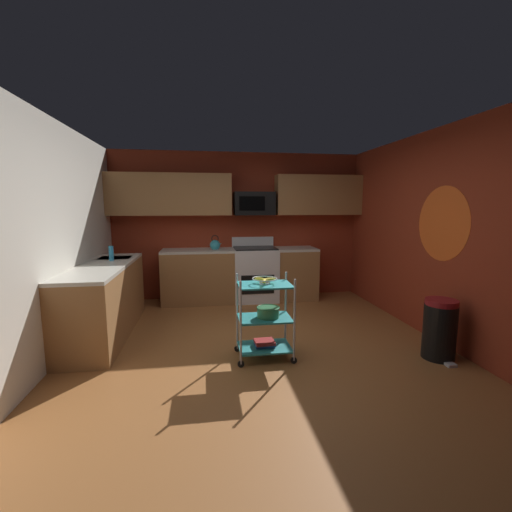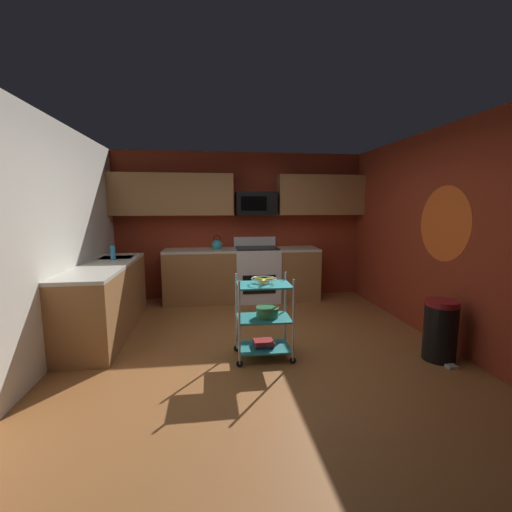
# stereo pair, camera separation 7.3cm
# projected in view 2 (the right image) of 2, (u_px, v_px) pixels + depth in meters

# --- Properties ---
(floor) EXTENTS (4.40, 4.80, 0.04)m
(floor) POSITION_uv_depth(u_px,v_px,m) (259.00, 350.00, 4.06)
(floor) COLOR #995B2D
(floor) RESTS_ON ground
(wall_back) EXTENTS (4.52, 0.06, 2.60)m
(wall_back) POSITION_uv_depth(u_px,v_px,m) (240.00, 226.00, 6.25)
(wall_back) COLOR maroon
(wall_back) RESTS_ON ground
(wall_left) EXTENTS (0.06, 4.80, 2.60)m
(wall_left) POSITION_uv_depth(u_px,v_px,m) (47.00, 241.00, 3.57)
(wall_left) COLOR silver
(wall_left) RESTS_ON ground
(wall_right) EXTENTS (0.06, 4.80, 2.60)m
(wall_right) POSITION_uv_depth(u_px,v_px,m) (441.00, 236.00, 4.16)
(wall_right) COLOR maroon
(wall_right) RESTS_ON ground
(wall_flower_decal) EXTENTS (0.00, 0.90, 0.90)m
(wall_flower_decal) POSITION_uv_depth(u_px,v_px,m) (444.00, 224.00, 4.06)
(wall_flower_decal) COLOR #E5591E
(counter_run) EXTENTS (3.54, 2.72, 0.92)m
(counter_run) POSITION_uv_depth(u_px,v_px,m) (192.00, 283.00, 5.35)
(counter_run) COLOR #9E6B3D
(counter_run) RESTS_ON ground
(oven_range) EXTENTS (0.76, 0.65, 1.10)m
(oven_range) POSITION_uv_depth(u_px,v_px,m) (257.00, 273.00, 6.08)
(oven_range) COLOR white
(oven_range) RESTS_ON ground
(upper_cabinets) EXTENTS (4.40, 0.33, 0.70)m
(upper_cabinets) POSITION_uv_depth(u_px,v_px,m) (238.00, 195.00, 5.97)
(upper_cabinets) COLOR #9E6B3D
(microwave) EXTENTS (0.70, 0.39, 0.40)m
(microwave) POSITION_uv_depth(u_px,v_px,m) (256.00, 204.00, 6.01)
(microwave) COLOR black
(rolling_cart) EXTENTS (0.63, 0.42, 0.91)m
(rolling_cart) POSITION_uv_depth(u_px,v_px,m) (264.00, 318.00, 3.74)
(rolling_cart) COLOR silver
(rolling_cart) RESTS_ON ground
(fruit_bowl) EXTENTS (0.27, 0.27, 0.07)m
(fruit_bowl) POSITION_uv_depth(u_px,v_px,m) (264.00, 280.00, 3.68)
(fruit_bowl) COLOR silver
(fruit_bowl) RESTS_ON rolling_cart
(mixing_bowl_large) EXTENTS (0.25, 0.25, 0.11)m
(mixing_bowl_large) POSITION_uv_depth(u_px,v_px,m) (267.00, 312.00, 3.73)
(mixing_bowl_large) COLOR #387F4C
(mixing_bowl_large) RESTS_ON rolling_cart
(book_stack) EXTENTS (0.22, 0.20, 0.07)m
(book_stack) POSITION_uv_depth(u_px,v_px,m) (264.00, 343.00, 3.78)
(book_stack) COLOR #1E4C8C
(book_stack) RESTS_ON rolling_cart
(kettle) EXTENTS (0.21, 0.18, 0.26)m
(kettle) POSITION_uv_depth(u_px,v_px,m) (217.00, 245.00, 5.91)
(kettle) COLOR teal
(kettle) RESTS_ON counter_run
(dish_soap_bottle) EXTENTS (0.06, 0.06, 0.20)m
(dish_soap_bottle) POSITION_uv_depth(u_px,v_px,m) (113.00, 253.00, 4.72)
(dish_soap_bottle) COLOR #2D8CBF
(dish_soap_bottle) RESTS_ON counter_run
(trash_can) EXTENTS (0.34, 0.42, 0.66)m
(trash_can) POSITION_uv_depth(u_px,v_px,m) (440.00, 330.00, 3.71)
(trash_can) COLOR black
(trash_can) RESTS_ON ground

